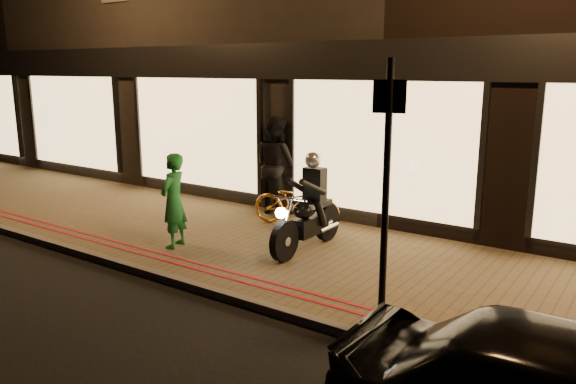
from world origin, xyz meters
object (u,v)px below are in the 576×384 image
(motorcycle, at_px, (309,213))
(person_green, at_px, (174,201))
(sign_post, at_px, (386,183))
(bicycle_gold, at_px, (296,203))

(motorcycle, relative_size, person_green, 1.24)
(motorcycle, bearing_deg, person_green, -149.90)
(person_green, bearing_deg, motorcycle, 105.56)
(sign_post, bearing_deg, person_green, 169.82)
(bicycle_gold, relative_size, person_green, 1.09)
(motorcycle, xyz_separation_m, sign_post, (2.19, -1.86, 1.06))
(motorcycle, distance_m, person_green, 2.21)
(sign_post, height_order, person_green, sign_post)
(person_green, bearing_deg, bicycle_gold, 141.22)
(sign_post, distance_m, person_green, 4.24)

